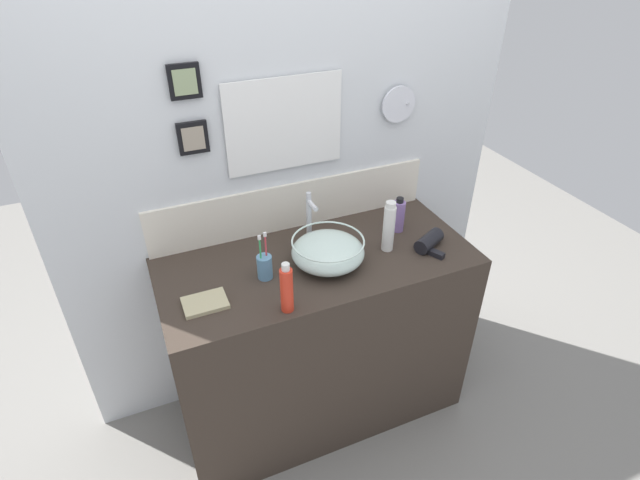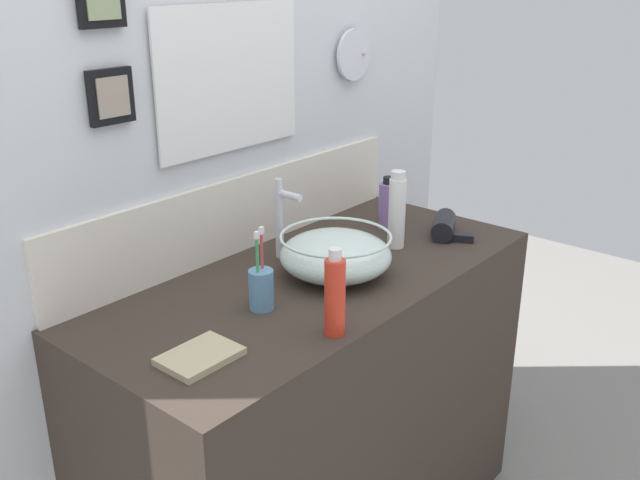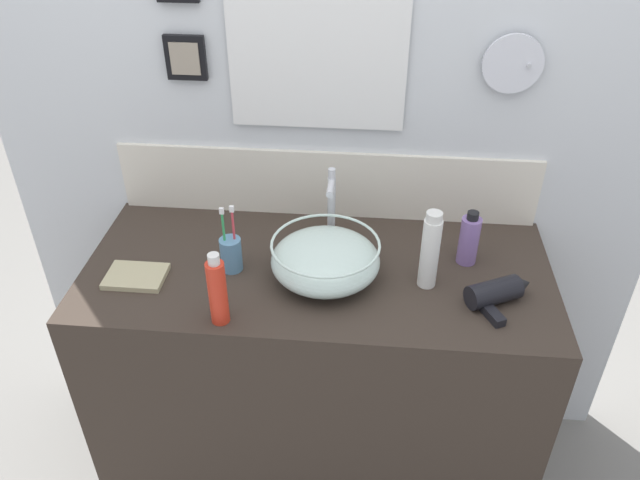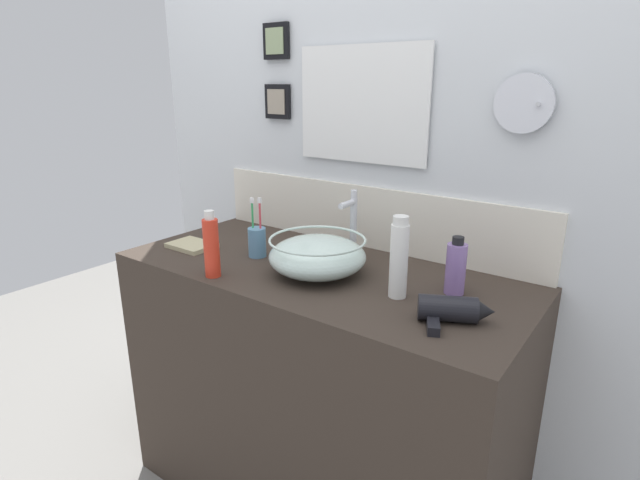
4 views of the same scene
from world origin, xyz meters
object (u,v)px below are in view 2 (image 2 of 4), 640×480
object	(u,v)px
hand_towel	(200,356)
hair_drier	(445,225)
toothbrush_cup	(261,288)
shampoo_bottle	(397,211)
glass_bowl_sink	(336,254)
faucet	(281,215)
lotion_bottle	(335,295)
spray_bottle	(387,205)

from	to	relation	value
hand_towel	hair_drier	bearing A→B (deg)	-0.32
toothbrush_cup	shampoo_bottle	xyz separation A→B (m)	(0.55, -0.02, 0.06)
glass_bowl_sink	hand_towel	bearing A→B (deg)	-173.96
hand_towel	faucet	bearing A→B (deg)	25.64
toothbrush_cup	lotion_bottle	world-z (taller)	lotion_bottle
lotion_bottle	hand_towel	size ratio (longest dim) A/B	1.28
glass_bowl_sink	hand_towel	world-z (taller)	glass_bowl_sink
spray_bottle	shampoo_bottle	bearing A→B (deg)	-135.64
toothbrush_cup	lotion_bottle	bearing A→B (deg)	-85.87
hair_drier	lotion_bottle	size ratio (longest dim) A/B	0.93
faucet	shampoo_bottle	xyz separation A→B (m)	(0.28, -0.20, -0.02)
spray_bottle	hand_towel	world-z (taller)	spray_bottle
glass_bowl_sink	shampoo_bottle	world-z (taller)	shampoo_bottle
glass_bowl_sink	hair_drier	world-z (taller)	glass_bowl_sink
glass_bowl_sink	faucet	distance (m)	0.21
hand_towel	toothbrush_cup	bearing A→B (deg)	15.28
shampoo_bottle	spray_bottle	bearing A→B (deg)	44.36
toothbrush_cup	faucet	bearing A→B (deg)	34.20
hair_drier	toothbrush_cup	xyz separation A→B (m)	(-0.74, 0.08, 0.02)
lotion_bottle	hair_drier	bearing A→B (deg)	11.10
toothbrush_cup	hand_towel	bearing A→B (deg)	-164.72
lotion_bottle	shampoo_bottle	bearing A→B (deg)	20.47
glass_bowl_sink	spray_bottle	bearing A→B (deg)	15.83
toothbrush_cup	shampoo_bottle	world-z (taller)	shampoo_bottle
glass_bowl_sink	toothbrush_cup	size ratio (longest dim) A/B	1.46
faucet	toothbrush_cup	size ratio (longest dim) A/B	1.13
toothbrush_cup	lotion_bottle	size ratio (longest dim) A/B	0.99
toothbrush_cup	spray_bottle	world-z (taller)	toothbrush_cup
hair_drier	faucet	bearing A→B (deg)	150.95
glass_bowl_sink	hand_towel	size ratio (longest dim) A/B	1.85
toothbrush_cup	hand_towel	distance (m)	0.27
faucet	toothbrush_cup	world-z (taller)	faucet
toothbrush_cup	spray_bottle	bearing A→B (deg)	8.38
glass_bowl_sink	lotion_bottle	bearing A→B (deg)	-141.29
shampoo_bottle	spray_bottle	world-z (taller)	shampoo_bottle
faucet	hand_towel	xyz separation A→B (m)	(-0.53, -0.26, -0.12)
glass_bowl_sink	lotion_bottle	world-z (taller)	lotion_bottle
hair_drier	shampoo_bottle	bearing A→B (deg)	162.52
shampoo_bottle	lotion_bottle	bearing A→B (deg)	-159.53
hair_drier	spray_bottle	bearing A→B (deg)	110.54
toothbrush_cup	spray_bottle	distance (m)	0.68
lotion_bottle	hand_towel	xyz separation A→B (m)	(-0.28, 0.15, -0.09)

